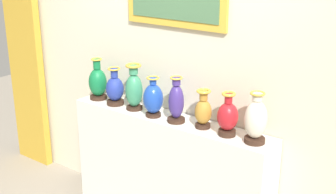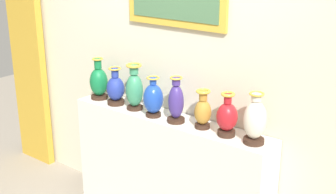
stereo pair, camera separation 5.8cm
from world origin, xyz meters
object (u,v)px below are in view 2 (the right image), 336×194
Objects in this scene: vase_indigo at (176,102)px; vase_ivory at (255,121)px; vase_jade at (134,89)px; vase_emerald at (99,82)px; vase_ochre at (203,111)px; vase_crimson at (227,117)px; vase_cobalt at (116,89)px; vase_sapphire at (153,99)px.

vase_ivory is (0.70, 0.02, 0.01)m from vase_indigo.
vase_jade is 1.16m from vase_ivory.
vase_ochre is at bearing 0.02° from vase_emerald.
vase_cobalt is at bearing -179.82° from vase_crimson.
vase_indigo is at bearing -178.43° from vase_ivory.
vase_ochre is at bearing 0.74° from vase_jade.
vase_ochre is (0.47, 0.04, -0.01)m from vase_sapphire.
vase_sapphire is (0.46, -0.02, 0.01)m from vase_cobalt.
vase_indigo is 0.99× the size of vase_ivory.
vase_ivory is (1.62, -0.01, 0.02)m from vase_emerald.
vase_emerald is at bearing 178.90° from vase_jade.
vase_sapphire is at bearing -3.45° from vase_emerald.
vase_jade is at bearing -1.10° from vase_emerald.
vase_indigo is 1.22× the size of vase_ochre.
vase_ochre is at bearing 6.91° from vase_indigo.
vase_ochre is 0.81× the size of vase_ivory.
vase_ivory is at bearing -0.34° from vase_emerald.
vase_ivory is (1.38, 0.01, 0.03)m from vase_cobalt.
vase_ochre is 0.92× the size of vase_crimson.
vase_emerald is 1.39m from vase_crimson.
vase_indigo is at bearing -173.09° from vase_ochre.
vase_cobalt is at bearing -178.83° from vase_ochre.
vase_crimson is at bearing 0.18° from vase_cobalt.
vase_jade reaches higher than vase_sapphire.
vase_cobalt is 1.08× the size of vase_ochre.
vase_indigo reaches higher than vase_sapphire.
vase_crimson is (0.23, -0.02, 0.01)m from vase_ochre.
vase_crimson is at bearing -0.38° from vase_jade.
vase_sapphire is 0.70m from vase_crimson.
vase_cobalt is 1.16m from vase_crimson.
vase_cobalt is 0.83× the size of vase_jade.
vase_indigo reaches higher than vase_crimson.
vase_indigo is (0.47, -0.02, -0.02)m from vase_jade.
vase_cobalt is at bearing -177.43° from vase_jade.
vase_cobalt is 0.89× the size of vase_indigo.
vase_crimson is 0.88× the size of vase_ivory.
vase_cobalt is at bearing 177.11° from vase_sapphire.
vase_cobalt is 1.38m from vase_ivory.
vase_emerald reaches higher than vase_cobalt.
vase_ochre is at bearing 1.17° from vase_cobalt.
vase_jade is 0.24m from vase_sapphire.
vase_crimson reaches higher than vase_ochre.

